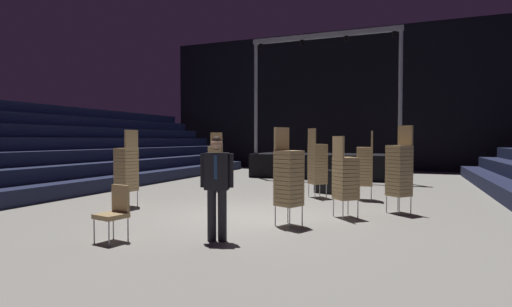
{
  "coord_description": "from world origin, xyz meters",
  "views": [
    {
      "loc": [
        3.48,
        -8.2,
        1.72
      ],
      "look_at": [
        0.18,
        0.24,
        1.4
      ],
      "focal_mm": 27.74,
      "sensor_mm": 36.0,
      "label": 1
    }
  ],
  "objects_px": {
    "chair_stack_rear_left": "(126,168)",
    "loose_chair_near_man": "(115,210)",
    "chair_stack_mid_right": "(365,165)",
    "chair_stack_mid_left": "(317,163)",
    "chair_stack_rear_right": "(345,177)",
    "chair_stack_mid_centre": "(289,177)",
    "man_with_tie": "(217,182)",
    "equipment_road_case": "(331,182)",
    "chair_stack_front_left": "(399,169)",
    "stage_riser": "(328,163)",
    "chair_stack_front_right": "(215,161)"
  },
  "relations": [
    {
      "from": "chair_stack_rear_left",
      "to": "chair_stack_rear_right",
      "type": "distance_m",
      "value": 5.47
    },
    {
      "from": "man_with_tie",
      "to": "equipment_road_case",
      "type": "relative_size",
      "value": 1.98
    },
    {
      "from": "man_with_tie",
      "to": "chair_stack_mid_centre",
      "type": "xyz_separation_m",
      "value": [
        0.78,
        1.6,
        -0.03
      ]
    },
    {
      "from": "chair_stack_front_left",
      "to": "chair_stack_rear_left",
      "type": "height_order",
      "value": "chair_stack_front_left"
    },
    {
      "from": "chair_stack_front_right",
      "to": "chair_stack_mid_centre",
      "type": "distance_m",
      "value": 5.9
    },
    {
      "from": "chair_stack_front_left",
      "to": "chair_stack_front_right",
      "type": "distance_m",
      "value": 6.31
    },
    {
      "from": "chair_stack_mid_centre",
      "to": "chair_stack_rear_left",
      "type": "distance_m",
      "value": 4.55
    },
    {
      "from": "chair_stack_rear_left",
      "to": "loose_chair_near_man",
      "type": "xyz_separation_m",
      "value": [
        2.12,
        -2.88,
        -0.45
      ]
    },
    {
      "from": "chair_stack_rear_right",
      "to": "loose_chair_near_man",
      "type": "distance_m",
      "value": 4.83
    },
    {
      "from": "chair_stack_rear_right",
      "to": "man_with_tie",
      "type": "bearing_deg",
      "value": -72.7
    },
    {
      "from": "chair_stack_front_right",
      "to": "chair_stack_mid_left",
      "type": "bearing_deg",
      "value": 156.74
    },
    {
      "from": "stage_riser",
      "to": "chair_stack_rear_left",
      "type": "height_order",
      "value": "stage_riser"
    },
    {
      "from": "man_with_tie",
      "to": "chair_stack_front_right",
      "type": "height_order",
      "value": "chair_stack_front_right"
    },
    {
      "from": "chair_stack_mid_centre",
      "to": "chair_stack_rear_right",
      "type": "bearing_deg",
      "value": 168.1
    },
    {
      "from": "chair_stack_mid_right",
      "to": "equipment_road_case",
      "type": "bearing_deg",
      "value": 42.16
    },
    {
      "from": "man_with_tie",
      "to": "chair_stack_front_right",
      "type": "relative_size",
      "value": 0.91
    },
    {
      "from": "chair_stack_mid_left",
      "to": "chair_stack_mid_right",
      "type": "xyz_separation_m",
      "value": [
        1.37,
        0.03,
        -0.04
      ]
    },
    {
      "from": "man_with_tie",
      "to": "chair_stack_mid_left",
      "type": "relative_size",
      "value": 0.87
    },
    {
      "from": "stage_riser",
      "to": "chair_stack_mid_right",
      "type": "bearing_deg",
      "value": -70.16
    },
    {
      "from": "equipment_road_case",
      "to": "chair_stack_front_left",
      "type": "bearing_deg",
      "value": -53.61
    },
    {
      "from": "chair_stack_mid_left",
      "to": "stage_riser",
      "type": "bearing_deg",
      "value": 145.6
    },
    {
      "from": "loose_chair_near_man",
      "to": "equipment_road_case",
      "type": "bearing_deg",
      "value": -96.15
    },
    {
      "from": "stage_riser",
      "to": "chair_stack_front_right",
      "type": "height_order",
      "value": "stage_riser"
    },
    {
      "from": "chair_stack_mid_left",
      "to": "chair_stack_rear_right",
      "type": "relative_size",
      "value": 1.14
    },
    {
      "from": "chair_stack_mid_centre",
      "to": "equipment_road_case",
      "type": "bearing_deg",
      "value": -154.15
    },
    {
      "from": "chair_stack_front_left",
      "to": "chair_stack_rear_right",
      "type": "bearing_deg",
      "value": 82.48
    },
    {
      "from": "chair_stack_front_left",
      "to": "loose_chair_near_man",
      "type": "relative_size",
      "value": 2.17
    },
    {
      "from": "chair_stack_mid_centre",
      "to": "chair_stack_mid_left",
      "type": "bearing_deg",
      "value": -150.99
    },
    {
      "from": "stage_riser",
      "to": "chair_stack_mid_centre",
      "type": "xyz_separation_m",
      "value": [
        1.23,
        -10.39,
        0.34
      ]
    },
    {
      "from": "chair_stack_mid_centre",
      "to": "chair_stack_rear_right",
      "type": "height_order",
      "value": "chair_stack_mid_centre"
    },
    {
      "from": "chair_stack_mid_left",
      "to": "chair_stack_mid_centre",
      "type": "xyz_separation_m",
      "value": [
        0.32,
        -4.04,
        -0.04
      ]
    },
    {
      "from": "chair_stack_mid_left",
      "to": "equipment_road_case",
      "type": "xyz_separation_m",
      "value": [
        0.2,
        1.1,
        -0.66
      ]
    },
    {
      "from": "equipment_road_case",
      "to": "loose_chair_near_man",
      "type": "relative_size",
      "value": 0.95
    },
    {
      "from": "equipment_road_case",
      "to": "chair_stack_mid_centre",
      "type": "bearing_deg",
      "value": -88.68
    },
    {
      "from": "man_with_tie",
      "to": "chair_stack_mid_left",
      "type": "height_order",
      "value": "chair_stack_mid_left"
    },
    {
      "from": "man_with_tie",
      "to": "chair_stack_rear_right",
      "type": "bearing_deg",
      "value": -137.28
    },
    {
      "from": "chair_stack_front_left",
      "to": "loose_chair_near_man",
      "type": "height_order",
      "value": "chair_stack_front_left"
    },
    {
      "from": "chair_stack_mid_left",
      "to": "chair_stack_rear_right",
      "type": "xyz_separation_m",
      "value": [
        1.24,
        -2.78,
        -0.13
      ]
    },
    {
      "from": "chair_stack_mid_right",
      "to": "chair_stack_rear_right",
      "type": "distance_m",
      "value": 2.82
    },
    {
      "from": "chair_stack_mid_centre",
      "to": "chair_stack_rear_right",
      "type": "xyz_separation_m",
      "value": [
        0.93,
        1.26,
        -0.08
      ]
    },
    {
      "from": "chair_stack_mid_centre",
      "to": "chair_stack_rear_right",
      "type": "distance_m",
      "value": 1.56
    },
    {
      "from": "chair_stack_rear_left",
      "to": "chair_stack_mid_centre",
      "type": "bearing_deg",
      "value": -89.22
    },
    {
      "from": "chair_stack_rear_right",
      "to": "chair_stack_front_right",
      "type": "bearing_deg",
      "value": -165.11
    },
    {
      "from": "chair_stack_mid_centre",
      "to": "loose_chair_near_man",
      "type": "bearing_deg",
      "value": -22.44
    },
    {
      "from": "chair_stack_rear_left",
      "to": "loose_chair_near_man",
      "type": "relative_size",
      "value": 2.08
    },
    {
      "from": "loose_chair_near_man",
      "to": "man_with_tie",
      "type": "bearing_deg",
      "value": -147.65
    },
    {
      "from": "loose_chair_near_man",
      "to": "chair_stack_mid_centre",
      "type": "bearing_deg",
      "value": -126.01
    },
    {
      "from": "chair_stack_mid_right",
      "to": "chair_stack_mid_left",
      "type": "bearing_deg",
      "value": 85.84
    },
    {
      "from": "chair_stack_front_right",
      "to": "chair_stack_mid_left",
      "type": "height_order",
      "value": "chair_stack_mid_left"
    },
    {
      "from": "chair_stack_rear_right",
      "to": "equipment_road_case",
      "type": "xyz_separation_m",
      "value": [
        -1.05,
        3.89,
        -0.53
      ]
    }
  ]
}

